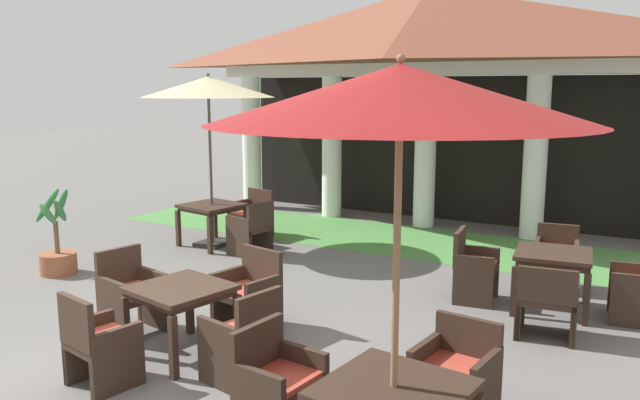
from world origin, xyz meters
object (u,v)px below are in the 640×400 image
object	(u,v)px
patio_chair_near_foreground_east	(243,340)
patio_chair_far_back_east	(637,288)
patio_chair_mid_right_north	(456,374)
patio_chair_near_foreground_south	(99,345)
patio_table_far_back	(553,260)
patio_chair_far_back_south	(547,301)
patio_umbrella_mid_left	(208,89)
patio_chair_mid_left_north	(252,214)
patio_umbrella_mid_right	(400,99)
patio_chair_mid_left_east	(251,230)
patio_table_near_foreground	(181,296)
potted_palm_left_edge	(58,253)
patio_chair_mid_right_west	(277,384)
patio_chair_near_foreground_west	(131,295)
patio_table_mid_left	(212,210)
patio_chair_far_back_west	(474,268)
patio_chair_far_back_north	(556,259)
patio_table_mid_right	(394,399)
patio_chair_near_foreground_north	(249,293)

from	to	relation	value
patio_chair_near_foreground_east	patio_chair_far_back_east	bearing A→B (deg)	-29.36
patio_chair_far_back_east	patio_chair_mid_right_north	bearing A→B (deg)	153.59
patio_chair_near_foreground_south	patio_chair_near_foreground_east	world-z (taller)	patio_chair_near_foreground_east
patio_table_far_back	patio_chair_far_back_south	xyz separation A→B (m)	(0.11, -0.94, -0.23)
patio_umbrella_mid_left	patio_chair_mid_left_north	world-z (taller)	patio_umbrella_mid_left
patio_umbrella_mid_left	patio_umbrella_mid_right	distance (m)	7.13
patio_chair_mid_left_east	patio_table_far_back	xyz separation A→B (m)	(4.77, -0.34, 0.22)
patio_table_near_foreground	patio_chair_mid_left_north	bearing A→B (deg)	117.95
patio_chair_mid_right_north	patio_chair_far_back_south	world-z (taller)	patio_chair_far_back_south
patio_umbrella_mid_right	potted_palm_left_edge	world-z (taller)	patio_umbrella_mid_right
patio_chair_far_back_south	patio_chair_near_foreground_east	bearing A→B (deg)	-138.84
patio_chair_mid_right_west	potted_palm_left_edge	distance (m)	5.65
patio_chair_near_foreground_west	patio_chair_mid_left_north	bearing A→B (deg)	-149.18
patio_table_mid_left	patio_chair_far_back_west	size ratio (longest dim) A/B	1.13
patio_chair_far_back_west	patio_chair_mid_right_west	bearing A→B (deg)	-13.11
patio_chair_near_foreground_south	patio_umbrella_mid_right	distance (m)	3.68
patio_umbrella_mid_right	patio_chair_mid_right_west	xyz separation A→B (m)	(-1.04, 0.12, -2.23)
patio_chair_mid_right_north	patio_chair_far_back_west	xyz separation A→B (m)	(-0.73, 3.01, 0.04)
patio_umbrella_mid_left	patio_chair_far_back_north	world-z (taller)	patio_umbrella_mid_left
patio_chair_mid_left_east	patio_chair_far_back_west	xyz separation A→B (m)	(3.83, -0.45, 0.01)
patio_chair_near_foreground_east	patio_umbrella_mid_left	distance (m)	5.80
patio_chair_far_back_west	patio_chair_far_back_east	bearing A→B (deg)	90.00
patio_chair_mid_left_east	patio_table_mid_right	size ratio (longest dim) A/B	0.85
patio_chair_near_foreground_east	patio_chair_far_back_east	size ratio (longest dim) A/B	1.12
patio_table_near_foreground	patio_chair_near_foreground_north	xyz separation A→B (m)	(0.19, 0.91, -0.21)
patio_chair_near_foreground_west	patio_chair_far_back_north	xyz separation A→B (m)	(3.85, 4.02, -0.02)
patio_chair_near_foreground_west	patio_table_mid_left	distance (m)	4.00
patio_chair_near_foreground_west	patio_umbrella_mid_left	distance (m)	4.59
patio_table_mid_left	patio_chair_mid_left_north	xyz separation A→B (m)	(0.17, 0.95, -0.23)
patio_table_far_back	potted_palm_left_edge	distance (m)	6.92
patio_chair_near_foreground_east	patio_chair_far_back_south	xyz separation A→B (m)	(2.25, 2.51, 0.00)
patio_table_near_foreground	patio_chair_mid_right_west	distance (m)	1.87
potted_palm_left_edge	patio_table_far_back	bearing A→B (deg)	16.49
patio_chair_near_foreground_north	patio_chair_far_back_north	size ratio (longest dim) A/B	1.07
patio_chair_near_foreground_south	patio_chair_far_back_south	bearing A→B (deg)	55.47
patio_table_near_foreground	patio_umbrella_mid_right	xyz separation A→B (m)	(2.72, -0.90, 2.02)
patio_table_near_foreground	patio_chair_near_foreground_north	world-z (taller)	patio_chair_near_foreground_north
patio_chair_near_foreground_north	patio_umbrella_mid_right	size ratio (longest dim) A/B	0.31
patio_chair_far_back_north	patio_table_far_back	bearing A→B (deg)	90.00
patio_chair_mid_right_north	patio_table_far_back	world-z (taller)	patio_chair_mid_right_north
patio_chair_far_back_west	patio_table_mid_right	bearing A→B (deg)	1.70
patio_table_near_foreground	patio_chair_near_foreground_east	xyz separation A→B (m)	(0.91, -0.18, -0.22)
patio_chair_far_back_north	patio_umbrella_mid_right	bearing A→B (deg)	80.68
patio_chair_mid_right_north	patio_chair_far_back_east	world-z (taller)	patio_chair_far_back_east
patio_chair_mid_left_north	patio_chair_far_back_south	xyz separation A→B (m)	(5.67, -2.39, 0.01)
patio_table_mid_right	patio_chair_far_back_east	xyz separation A→B (m)	(1.27, 4.28, -0.22)
patio_chair_near_foreground_north	patio_chair_far_back_south	distance (m)	3.30
patio_chair_mid_left_north	patio_table_mid_right	size ratio (longest dim) A/B	0.81
patio_chair_mid_right_west	patio_chair_far_back_east	xyz separation A→B (m)	(2.31, 4.16, -0.02)
patio_chair_far_back_west	potted_palm_left_edge	bearing A→B (deg)	-78.90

